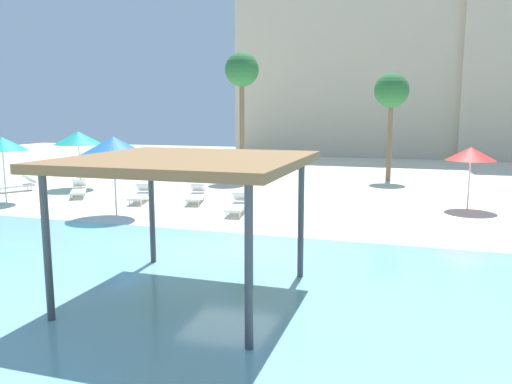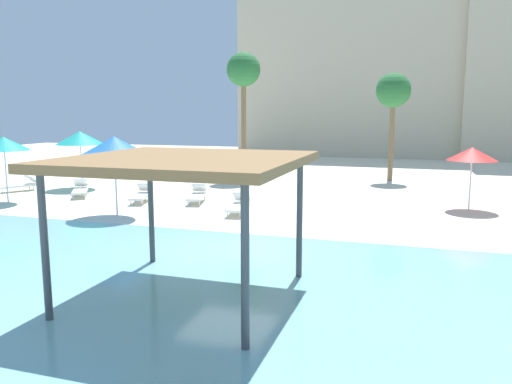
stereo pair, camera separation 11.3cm
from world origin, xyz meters
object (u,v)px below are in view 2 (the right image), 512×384
object	(u,v)px
beach_umbrella_red_2	(472,154)
beach_umbrella_blue_5	(114,145)
lounge_chair_0	(197,195)
lounge_chair_3	(142,194)
palm_tree_2	(243,73)
lounge_chair_2	(80,189)
lounge_chair_6	(20,184)
shade_pavilion	(186,165)
lounge_chair_5	(239,205)
palm_tree_1	(393,93)
beach_umbrella_teal_1	(80,138)
beach_umbrella_teal_3	(4,144)

from	to	relation	value
beach_umbrella_red_2	beach_umbrella_blue_5	bearing A→B (deg)	-156.98
beach_umbrella_blue_5	lounge_chair_0	distance (m)	4.51
lounge_chair_3	palm_tree_2	bearing A→B (deg)	153.02
lounge_chair_2	lounge_chair_6	distance (m)	3.78
beach_umbrella_blue_5	lounge_chair_3	xyz separation A→B (m)	(-0.68, 2.94, -2.29)
shade_pavilion	lounge_chair_5	xyz separation A→B (m)	(-1.99, 8.65, -2.43)
beach_umbrella_blue_5	palm_tree_1	xyz separation A→B (m)	(9.12, 13.27, 2.26)
beach_umbrella_teal_1	beach_umbrella_blue_5	distance (m)	7.93
shade_pavilion	beach_umbrella_teal_3	xyz separation A→B (m)	(-12.23, 7.89, -0.26)
beach_umbrella_teal_1	beach_umbrella_red_2	distance (m)	18.23
lounge_chair_2	beach_umbrella_teal_1	bearing A→B (deg)	-178.12
lounge_chair_5	palm_tree_1	bearing A→B (deg)	148.72
lounge_chair_3	beach_umbrella_red_2	bearing A→B (deg)	85.09
beach_umbrella_blue_5	lounge_chair_2	distance (m)	5.79
lounge_chair_6	palm_tree_2	size ratio (longest dim) A/B	0.27
lounge_chair_3	palm_tree_2	distance (m)	10.23
lounge_chair_6	beach_umbrella_teal_3	bearing A→B (deg)	62.74
lounge_chair_6	lounge_chair_5	bearing A→B (deg)	109.60
beach_umbrella_red_2	lounge_chair_6	world-z (taller)	beach_umbrella_red_2
beach_umbrella_blue_5	palm_tree_1	bearing A→B (deg)	55.50
shade_pavilion	beach_umbrella_blue_5	distance (m)	9.16
beach_umbrella_teal_3	palm_tree_1	bearing A→B (deg)	38.67
beach_umbrella_teal_1	palm_tree_1	xyz separation A→B (m)	(14.77, 7.71, 2.34)
beach_umbrella_teal_1	lounge_chair_0	size ratio (longest dim) A/B	1.45
lounge_chair_0	palm_tree_1	size ratio (longest dim) A/B	0.33
beach_umbrella_teal_1	lounge_chair_3	world-z (taller)	beach_umbrella_teal_1
shade_pavilion	beach_umbrella_teal_1	xyz separation A→B (m)	(-11.78, 12.36, -0.23)
beach_umbrella_red_2	palm_tree_2	xyz separation A→B (m)	(-11.51, 5.96, 3.77)
lounge_chair_0	lounge_chair_2	bearing A→B (deg)	-103.43
beach_umbrella_blue_5	lounge_chair_2	xyz separation A→B (m)	(-4.13, 3.36, -2.29)
beach_umbrella_teal_1	palm_tree_1	bearing A→B (deg)	27.56
beach_umbrella_teal_1	lounge_chair_0	xyz separation A→B (m)	(7.29, -2.04, -2.21)
lounge_chair_0	palm_tree_2	world-z (taller)	palm_tree_2
beach_umbrella_teal_3	lounge_chair_5	size ratio (longest dim) A/B	1.42
beach_umbrella_red_2	palm_tree_1	distance (m)	9.05
beach_umbrella_red_2	lounge_chair_5	size ratio (longest dim) A/B	1.26
lounge_chair_2	palm_tree_1	bearing A→B (deg)	94.03
lounge_chair_0	beach_umbrella_blue_5	bearing A→B (deg)	-40.10
lounge_chair_3	palm_tree_1	xyz separation A→B (m)	(9.79, 10.33, 4.54)
lounge_chair_3	palm_tree_1	world-z (taller)	palm_tree_1
lounge_chair_0	palm_tree_2	distance (m)	9.62
beach_umbrella_blue_5	palm_tree_2	xyz separation A→B (m)	(1.07, 11.30, 3.35)
shade_pavilion	lounge_chair_0	world-z (taller)	shade_pavilion
lounge_chair_3	lounge_chair_6	xyz separation A→B (m)	(-7.21, 0.77, 0.00)
lounge_chair_2	beach_umbrella_blue_5	bearing A→B (deg)	18.08
beach_umbrella_teal_1	beach_umbrella_red_2	bearing A→B (deg)	-0.68
palm_tree_1	beach_umbrella_teal_3	bearing A→B (deg)	-141.33
shade_pavilion	beach_umbrella_teal_3	world-z (taller)	shade_pavilion
beach_umbrella_blue_5	lounge_chair_5	xyz separation A→B (m)	(4.14, 1.85, -2.29)
palm_tree_2	beach_umbrella_red_2	bearing A→B (deg)	-27.36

